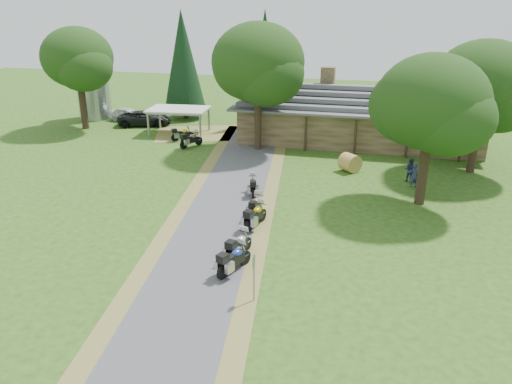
% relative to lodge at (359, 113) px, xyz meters
% --- Properties ---
extents(ground, '(120.00, 120.00, 0.00)m').
position_rel_lodge_xyz_m(ground, '(-6.00, -24.00, -2.45)').
color(ground, '#294914').
rests_on(ground, ground).
extents(driveway, '(51.95, 51.95, 0.00)m').
position_rel_lodge_xyz_m(driveway, '(-6.50, -20.00, -2.45)').
color(driveway, '#4A4A4C').
rests_on(driveway, ground).
extents(lodge, '(21.40, 9.40, 4.90)m').
position_rel_lodge_xyz_m(lodge, '(0.00, 0.00, 0.00)').
color(lodge, brown).
rests_on(lodge, ground).
extents(silo, '(3.42, 3.42, 6.73)m').
position_rel_lodge_xyz_m(silo, '(-27.34, 2.36, 0.91)').
color(silo, gray).
rests_on(silo, ground).
extents(carport, '(5.72, 4.07, 2.35)m').
position_rel_lodge_xyz_m(carport, '(-16.32, -1.56, -1.27)').
color(carport, silver).
rests_on(carport, ground).
extents(car_white_sedan, '(3.45, 5.76, 1.80)m').
position_rel_lodge_xyz_m(car_white_sedan, '(-23.31, 1.75, -1.55)').
color(car_white_sedan, silver).
rests_on(car_white_sedan, ground).
extents(car_dark_suv, '(4.08, 6.10, 2.15)m').
position_rel_lodge_xyz_m(car_dark_suv, '(-20.88, 0.55, -1.37)').
color(car_dark_suv, black).
rests_on(car_dark_suv, ground).
extents(motorcycle_row_a, '(1.39, 2.15, 1.40)m').
position_rel_lodge_xyz_m(motorcycle_row_a, '(-4.12, -24.76, -1.75)').
color(motorcycle_row_a, '#1F3A9C').
rests_on(motorcycle_row_a, ground).
extents(motorcycle_row_b, '(1.11, 2.11, 1.38)m').
position_rel_lodge_xyz_m(motorcycle_row_b, '(-4.28, -23.38, -1.76)').
color(motorcycle_row_b, '#A7AAAE').
rests_on(motorcycle_row_b, ground).
extents(motorcycle_row_c, '(1.15, 2.19, 1.43)m').
position_rel_lodge_xyz_m(motorcycle_row_c, '(-4.37, -19.79, -1.74)').
color(motorcycle_row_c, '#BE9000').
rests_on(motorcycle_row_c, ground).
extents(motorcycle_row_d, '(0.65, 1.93, 1.32)m').
position_rel_lodge_xyz_m(motorcycle_row_d, '(-4.73, -18.31, -1.79)').
color(motorcycle_row_d, orange).
rests_on(motorcycle_row_d, ground).
extents(motorcycle_row_e, '(1.09, 1.96, 1.27)m').
position_rel_lodge_xyz_m(motorcycle_row_e, '(-5.76, -15.01, -1.81)').
color(motorcycle_row_e, black).
rests_on(motorcycle_row_e, ground).
extents(motorcycle_carport_a, '(1.81, 1.68, 1.28)m').
position_rel_lodge_xyz_m(motorcycle_carport_a, '(-15.09, -3.84, -1.81)').
color(motorcycle_carport_a, '#D1C10D').
rests_on(motorcycle_carport_a, ground).
extents(motorcycle_carport_b, '(1.62, 2.15, 1.43)m').
position_rel_lodge_xyz_m(motorcycle_carport_b, '(-13.57, -5.67, -1.74)').
color(motorcycle_carport_b, slate).
rests_on(motorcycle_carport_b, ground).
extents(person_a, '(0.67, 0.60, 1.95)m').
position_rel_lodge_xyz_m(person_a, '(4.31, -11.17, -1.47)').
color(person_a, navy).
rests_on(person_a, ground).
extents(person_b, '(0.66, 0.58, 1.96)m').
position_rel_lodge_xyz_m(person_b, '(4.08, -10.06, -1.47)').
color(person_b, navy).
rests_on(person_b, ground).
extents(hay_bale, '(1.78, 1.78, 1.32)m').
position_rel_lodge_xyz_m(hay_bale, '(-0.04, -8.90, -1.79)').
color(hay_bale, olive).
rests_on(hay_bale, ground).
extents(sign_post, '(0.39, 0.06, 2.15)m').
position_rel_lodge_xyz_m(sign_post, '(-2.65, -26.87, -1.37)').
color(sign_post, gray).
rests_on(sign_post, ground).
extents(oak_lodge_left, '(7.39, 7.39, 11.45)m').
position_rel_lodge_xyz_m(oak_lodge_left, '(-7.93, -4.88, 3.27)').
color(oak_lodge_left, '#14340F').
rests_on(oak_lodge_left, ground).
extents(oak_lodge_right, '(7.14, 7.14, 10.17)m').
position_rel_lodge_xyz_m(oak_lodge_right, '(8.48, -6.87, 2.63)').
color(oak_lodge_right, '#14340F').
rests_on(oak_lodge_right, ground).
extents(oak_driveway, '(6.50, 6.50, 10.10)m').
position_rel_lodge_xyz_m(oak_driveway, '(4.58, -14.06, 2.60)').
color(oak_driveway, '#14340F').
rests_on(oak_driveway, ground).
extents(oak_silo, '(6.57, 6.57, 10.84)m').
position_rel_lodge_xyz_m(oak_silo, '(-25.94, -1.97, 2.97)').
color(oak_silo, '#14340F').
rests_on(oak_silo, ground).
extents(cedar_near, '(3.37, 3.37, 11.03)m').
position_rel_lodge_xyz_m(cedar_near, '(-9.38, 3.62, 3.06)').
color(cedar_near, black).
rests_on(cedar_near, ground).
extents(cedar_far, '(4.27, 4.27, 10.91)m').
position_rel_lodge_xyz_m(cedar_far, '(-18.14, 4.61, 3.00)').
color(cedar_far, black).
rests_on(cedar_far, ground).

